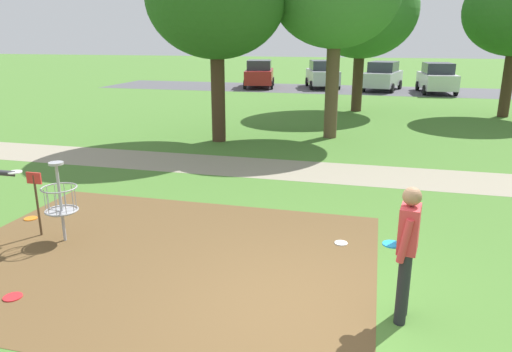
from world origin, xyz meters
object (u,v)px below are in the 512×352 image
frisbee_far_right (341,243)px  tree_near_right (362,10)px  parked_car_rightmost (437,78)px  player_foreground_watching (407,247)px  frisbee_scattered_a (13,297)px  parked_car_center_right (383,76)px  parked_car_leftmost (259,74)px  parked_car_center_left (322,74)px  disc_golf_basket (58,198)px  frisbee_mid_grass (31,219)px

frisbee_far_right → tree_near_right: tree_near_right is taller
frisbee_far_right → parked_car_rightmost: bearing=80.8°
player_foreground_watching → parked_car_rightmost: bearing=83.4°
frisbee_far_right → frisbee_scattered_a: bearing=-145.4°
player_foreground_watching → frisbee_scattered_a: (-5.02, -0.79, -0.96)m
tree_near_right → parked_car_center_right: tree_near_right is taller
player_foreground_watching → parked_car_leftmost: parked_car_leftmost is taller
parked_car_center_left → parked_car_rightmost: 7.39m
frisbee_scattered_a → frisbee_far_right: bearing=34.6°
disc_golf_basket → frisbee_far_right: (4.66, 1.03, -0.74)m
frisbee_mid_grass → parked_car_center_left: bearing=84.4°
disc_golf_basket → player_foreground_watching: (5.55, -1.02, 0.21)m
frisbee_scattered_a → tree_near_right: bearing=78.8°
disc_golf_basket → parked_car_center_right: bearing=78.4°
parked_car_center_right → frisbee_scattered_a: bearing=-99.8°
tree_near_right → parked_car_center_left: bearing=105.3°
tree_near_right → frisbee_scattered_a: bearing=-101.2°
tree_near_right → parked_car_center_right: 10.32m
parked_car_leftmost → parked_car_center_left: 4.33m
player_foreground_watching → parked_car_center_left: 28.01m
disc_golf_basket → frisbee_scattered_a: bearing=-73.5°
disc_golf_basket → tree_near_right: tree_near_right is taller
disc_golf_basket → parked_car_leftmost: bearing=96.5°
disc_golf_basket → parked_car_center_right: size_ratio=0.31×
player_foreground_watching → frisbee_far_right: bearing=113.4°
frisbee_scattered_a → parked_car_rightmost: 28.21m
disc_golf_basket → frisbee_mid_grass: 1.58m
player_foreground_watching → tree_near_right: 17.80m
frisbee_mid_grass → parked_car_center_right: parked_car_center_right is taller
disc_golf_basket → tree_near_right: (4.14, 16.37, 3.75)m
parked_car_rightmost → parked_car_center_left: bearing=168.7°
parked_car_center_left → parked_car_rightmost: (7.25, -1.44, 0.00)m
frisbee_far_right → parked_car_center_left: (-3.34, 25.63, 0.91)m
parked_car_leftmost → frisbee_scattered_a: bearing=-82.8°
frisbee_scattered_a → parked_car_center_right: size_ratio=0.05×
frisbee_mid_grass → tree_near_right: bearing=71.2°
frisbee_mid_grass → parked_car_leftmost: bearing=93.9°
parked_car_leftmost → parked_car_center_right: size_ratio=1.00×
parked_car_leftmost → parked_car_rightmost: same height
frisbee_far_right → frisbee_scattered_a: 5.01m
frisbee_far_right → parked_car_rightmost: 24.52m
frisbee_mid_grass → tree_near_right: 17.16m
parked_car_center_left → frisbee_mid_grass: bearing=-95.6°
player_foreground_watching → parked_car_rightmost: (3.02, 26.24, -0.05)m
frisbee_scattered_a → parked_car_center_right: parked_car_center_right is taller
tree_near_right → parked_car_rightmost: size_ratio=1.53×
disc_golf_basket → parked_car_center_right: 26.51m
disc_golf_basket → frisbee_mid_grass: size_ratio=5.67×
player_foreground_watching → parked_car_center_left: size_ratio=0.38×
tree_near_right → parked_car_center_right: (1.19, 9.60, -3.58)m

